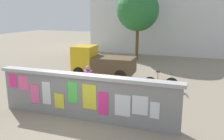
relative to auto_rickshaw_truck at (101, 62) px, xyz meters
The scene contains 8 objects.
ground 3.06m from the auto_rickshaw_truck, 52.90° to the left, with size 60.00×60.00×0.00m, color gray.
poster_wall 5.93m from the auto_rickshaw_truck, 72.69° to the right, with size 6.94×0.42×1.68m.
auto_rickshaw_truck is the anchor object (origin of this frame).
motorcycle 5.66m from the auto_rickshaw_truck, 51.83° to the right, with size 1.90×0.56×0.87m.
bicycle_near 4.01m from the auto_rickshaw_truck, 18.79° to the right, with size 1.68×0.50×0.95m.
person_walking 4.24m from the auto_rickshaw_truck, 74.31° to the right, with size 0.38×0.38×1.62m.
tree_roadside 7.02m from the auto_rickshaw_truck, 84.90° to the left, with size 3.35×3.35×5.65m.
building_background 12.44m from the auto_rickshaw_truck, 83.40° to the left, with size 12.70×6.29×8.49m.
Camera 1 is at (3.82, -7.52, 3.79)m, focal length 39.68 mm.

